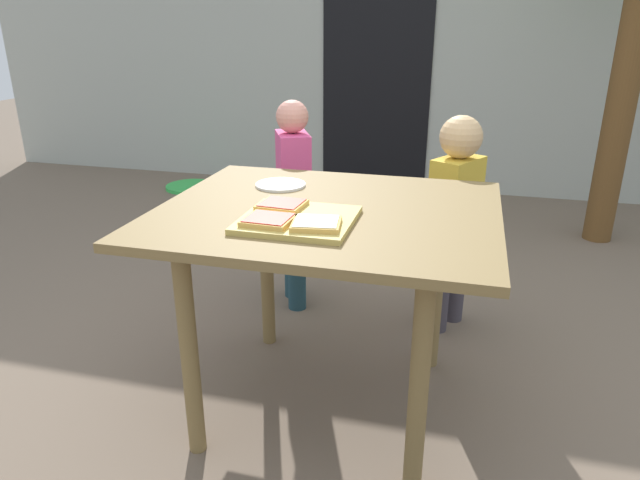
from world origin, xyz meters
The scene contains 12 objects.
ground_plane centered at (0.00, 0.00, 0.00)m, with size 16.00×16.00×0.00m, color #6F5E4E.
house_wall_back centered at (0.00, 3.17, 1.29)m, with size 8.00×0.20×2.58m, color #ADB2A8.
house_door centered at (-0.36, 3.07, 1.00)m, with size 0.90×0.02×2.00m, color black.
dining_table centered at (0.00, 0.00, 0.67)m, with size 1.13×0.96×0.78m.
cutting_board centered at (-0.05, -0.16, 0.79)m, with size 0.34×0.33×0.02m, color tan.
pizza_slice_far_left centered at (-0.13, -0.08, 0.80)m, with size 0.15×0.14×0.02m.
pizza_slice_near_right centered at (0.02, -0.23, 0.80)m, with size 0.16×0.15×0.02m.
pizza_slice_near_left centered at (-0.12, -0.24, 0.80)m, with size 0.15×0.14×0.02m.
plate_white_left centered at (-0.24, 0.22, 0.78)m, with size 0.19×0.19×0.01m, color white.
child_left centered at (-0.36, 0.77, 0.58)m, with size 0.23×0.28×1.03m.
child_right centered at (0.40, 0.73, 0.58)m, with size 0.24×0.28×0.99m.
garden_hose_coil centered at (-1.88, 2.59, 0.01)m, with size 0.43×0.43×0.03m, color green.
Camera 1 is at (0.44, -1.76, 1.36)m, focal length 31.93 mm.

